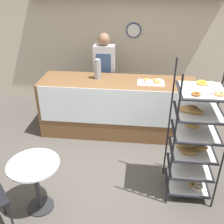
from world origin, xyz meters
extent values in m
plane|color=#4C4742|center=(0.00, 0.00, 0.00)|extent=(14.00, 14.00, 0.00)
cube|color=beige|center=(0.00, 2.65, 1.35)|extent=(10.00, 0.06, 2.70)
cylinder|color=navy|center=(0.20, 2.60, 1.62)|extent=(0.30, 0.03, 0.30)
cylinder|color=white|center=(0.20, 2.58, 1.62)|extent=(0.26, 0.00, 0.26)
cube|color=brown|center=(0.00, 1.32, 0.51)|extent=(2.72, 0.75, 1.02)
cube|color=silver|center=(0.00, 0.94, 0.69)|extent=(2.61, 0.01, 0.65)
cylinder|color=black|center=(0.80, -0.37, 0.89)|extent=(0.02, 0.02, 1.79)
cylinder|color=black|center=(0.80, 0.20, 0.89)|extent=(0.02, 0.02, 1.79)
cylinder|color=black|center=(1.38, 0.20, 0.89)|extent=(0.02, 0.02, 1.79)
cube|color=black|center=(1.09, -0.08, 0.12)|extent=(0.55, 0.55, 0.01)
cube|color=white|center=(1.09, -0.08, 0.13)|extent=(0.49, 0.48, 0.01)
torus|color=silver|center=(1.21, -0.21, 0.15)|extent=(0.11, 0.11, 0.03)
torus|color=tan|center=(1.17, -0.16, 0.15)|extent=(0.11, 0.11, 0.03)
torus|color=silver|center=(1.26, -0.17, 0.16)|extent=(0.13, 0.13, 0.04)
cube|color=black|center=(1.09, -0.08, 0.39)|extent=(0.55, 0.55, 0.01)
cube|color=white|center=(1.09, -0.08, 0.41)|extent=(0.49, 0.48, 0.01)
ellipsoid|color=#B27F47|center=(1.09, 0.06, 0.45)|extent=(0.18, 0.10, 0.08)
ellipsoid|color=#B27F47|center=(1.21, 0.06, 0.45)|extent=(0.21, 0.11, 0.08)
cube|color=black|center=(1.09, -0.08, 0.67)|extent=(0.55, 0.55, 0.01)
cube|color=white|center=(1.09, -0.08, 0.68)|extent=(0.49, 0.48, 0.01)
ellipsoid|color=olive|center=(1.19, -0.10, 0.72)|extent=(0.20, 0.12, 0.06)
ellipsoid|color=#B27F47|center=(0.99, -0.10, 0.73)|extent=(0.23, 0.09, 0.08)
ellipsoid|color=tan|center=(1.00, 0.02, 0.73)|extent=(0.16, 0.10, 0.08)
ellipsoid|color=olive|center=(1.03, -0.20, 0.72)|extent=(0.23, 0.12, 0.06)
cube|color=black|center=(1.09, -0.08, 0.94)|extent=(0.55, 0.55, 0.01)
cube|color=white|center=(1.09, -0.08, 0.96)|extent=(0.49, 0.48, 0.01)
ellipsoid|color=tan|center=(1.05, -0.02, 1.00)|extent=(0.19, 0.13, 0.07)
ellipsoid|color=#B27F47|center=(1.09, 0.08, 1.00)|extent=(0.21, 0.14, 0.07)
cube|color=black|center=(1.09, -0.08, 1.22)|extent=(0.55, 0.55, 0.01)
cube|color=white|center=(1.09, -0.08, 1.23)|extent=(0.49, 0.48, 0.01)
ellipsoid|color=olive|center=(1.00, -0.11, 1.28)|extent=(0.17, 0.09, 0.08)
ellipsoid|color=tan|center=(0.96, -0.12, 1.27)|extent=(0.21, 0.11, 0.07)
ellipsoid|color=olive|center=(1.03, -0.16, 1.27)|extent=(0.20, 0.12, 0.07)
ellipsoid|color=tan|center=(0.94, -0.13, 1.27)|extent=(0.23, 0.14, 0.06)
cube|color=black|center=(1.09, -0.08, 1.49)|extent=(0.55, 0.55, 0.01)
cube|color=white|center=(1.09, -0.08, 1.51)|extent=(0.49, 0.48, 0.01)
torus|color=gold|center=(1.11, 0.08, 1.53)|extent=(0.13, 0.13, 0.03)
torus|color=brown|center=(0.99, -0.25, 1.53)|extent=(0.10, 0.10, 0.03)
torus|color=silver|center=(1.21, 0.07, 1.53)|extent=(0.11, 0.11, 0.03)
torus|color=#EAB2C1|center=(1.20, -0.18, 1.53)|extent=(0.11, 0.11, 0.03)
torus|color=tan|center=(1.24, -0.22, 1.53)|extent=(0.11, 0.11, 0.03)
cube|color=#282833|center=(-0.31, 1.94, 0.49)|extent=(0.24, 0.19, 0.98)
cube|color=#B2B2B7|center=(-0.31, 1.94, 1.22)|extent=(0.40, 0.22, 0.49)
cube|color=#334770|center=(-0.31, 1.82, 1.13)|extent=(0.28, 0.01, 0.41)
sphere|color=#8C664C|center=(-0.31, 1.94, 1.58)|extent=(0.22, 0.22, 0.22)
cylinder|color=#262628|center=(-0.81, -0.61, 0.01)|extent=(0.34, 0.34, 0.02)
cylinder|color=#333338|center=(-0.81, -0.61, 0.35)|extent=(0.06, 0.06, 0.66)
cylinder|color=white|center=(-0.81, -0.61, 0.70)|extent=(0.61, 0.61, 0.02)
cylinder|color=black|center=(-0.98, -1.00, 0.23)|extent=(0.02, 0.02, 0.46)
cylinder|color=black|center=(-1.20, -0.77, 0.23)|extent=(0.02, 0.02, 0.46)
cylinder|color=gray|center=(-0.36, 1.39, 1.18)|extent=(0.12, 0.12, 0.32)
ellipsoid|color=gray|center=(-0.36, 1.39, 1.36)|extent=(0.10, 0.10, 0.05)
cube|color=white|center=(0.57, 1.28, 1.02)|extent=(0.45, 0.28, 0.01)
torus|color=#EAB2C1|center=(0.53, 1.23, 1.05)|extent=(0.13, 0.13, 0.03)
torus|color=tan|center=(0.66, 1.36, 1.04)|extent=(0.11, 0.11, 0.03)
torus|color=tan|center=(0.68, 1.27, 1.05)|extent=(0.12, 0.12, 0.03)
torus|color=#EAB2C1|center=(0.71, 1.36, 1.05)|extent=(0.11, 0.11, 0.03)
torus|color=tan|center=(0.50, 1.34, 1.05)|extent=(0.11, 0.11, 0.04)
camera|label=1|loc=(0.37, -2.89, 2.69)|focal=42.00mm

